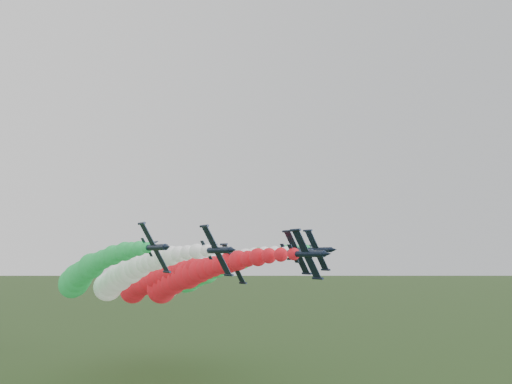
{
  "coord_description": "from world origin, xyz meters",
  "views": [
    {
      "loc": [
        -60.5,
        -83.48,
        37.46
      ],
      "look_at": [
        0.99,
        4.98,
        51.5
      ],
      "focal_mm": 35.0,
      "sensor_mm": 36.0,
      "label": 1
    }
  ],
  "objects_px": {
    "jet_lead": "(183,279)",
    "jet_outer_left": "(83,275)",
    "jet_inner_right": "(186,276)",
    "jet_outer_right": "(208,272)",
    "jet_inner_left": "(124,277)",
    "jet_trail": "(148,283)"
  },
  "relations": [
    {
      "from": "jet_lead",
      "to": "jet_outer_left",
      "type": "xyz_separation_m",
      "value": [
        -24.1,
        17.7,
        1.12
      ]
    },
    {
      "from": "jet_inner_right",
      "to": "jet_outer_right",
      "type": "height_order",
      "value": "jet_outer_right"
    },
    {
      "from": "jet_inner_left",
      "to": "jet_outer_left",
      "type": "distance_m",
      "value": 12.93
    },
    {
      "from": "jet_outer_left",
      "to": "jet_outer_right",
      "type": "height_order",
      "value": "jet_outer_left"
    },
    {
      "from": "jet_inner_left",
      "to": "jet_outer_left",
      "type": "bearing_deg",
      "value": 134.95
    },
    {
      "from": "jet_inner_right",
      "to": "jet_outer_left",
      "type": "relative_size",
      "value": 1.0
    },
    {
      "from": "jet_outer_left",
      "to": "jet_inner_right",
      "type": "bearing_deg",
      "value": -9.2
    },
    {
      "from": "jet_lead",
      "to": "jet_inner_right",
      "type": "distance_m",
      "value": 14.61
    },
    {
      "from": "jet_lead",
      "to": "jet_inner_left",
      "type": "distance_m",
      "value": 17.26
    },
    {
      "from": "jet_outer_right",
      "to": "jet_inner_left",
      "type": "bearing_deg",
      "value": -168.22
    },
    {
      "from": "jet_inner_right",
      "to": "jet_outer_left",
      "type": "xyz_separation_m",
      "value": [
        -31.48,
        5.1,
        0.8
      ]
    },
    {
      "from": "jet_inner_right",
      "to": "jet_inner_left",
      "type": "bearing_deg",
      "value": -169.73
    },
    {
      "from": "jet_lead",
      "to": "jet_trail",
      "type": "bearing_deg",
      "value": 87.48
    },
    {
      "from": "jet_inner_right",
      "to": "jet_trail",
      "type": "bearing_deg",
      "value": 110.11
    },
    {
      "from": "jet_lead",
      "to": "jet_outer_right",
      "type": "relative_size",
      "value": 1.01
    },
    {
      "from": "jet_lead",
      "to": "jet_inner_left",
      "type": "xyz_separation_m",
      "value": [
        -14.97,
        8.55,
        0.77
      ]
    },
    {
      "from": "jet_lead",
      "to": "jet_trail",
      "type": "xyz_separation_m",
      "value": [
        1.29,
        29.24,
        -2.27
      ]
    },
    {
      "from": "jet_inner_right",
      "to": "jet_trail",
      "type": "height_order",
      "value": "jet_inner_right"
    },
    {
      "from": "jet_outer_left",
      "to": "jet_outer_right",
      "type": "xyz_separation_m",
      "value": [
        40.79,
        -2.55,
        0.12
      ]
    },
    {
      "from": "jet_inner_right",
      "to": "jet_outer_right",
      "type": "bearing_deg",
      "value": 15.33
    },
    {
      "from": "jet_outer_left",
      "to": "jet_lead",
      "type": "bearing_deg",
      "value": -36.29
    },
    {
      "from": "jet_inner_left",
      "to": "jet_inner_right",
      "type": "bearing_deg",
      "value": 10.27
    }
  ]
}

